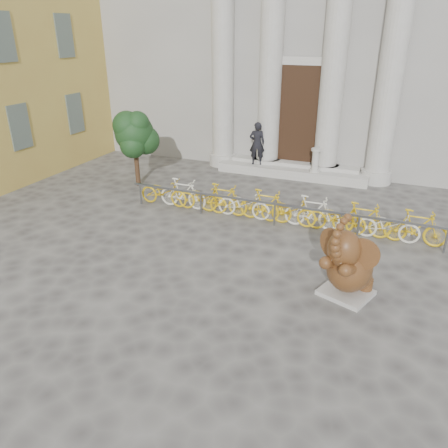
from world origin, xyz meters
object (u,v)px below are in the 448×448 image
at_px(pedestrian, 257,143).
at_px(tree, 135,134).
at_px(elephant_statue, 349,266).

bearing_deg(pedestrian, tree, 26.50).
xyz_separation_m(tree, pedestrian, (3.63, 3.24, -0.73)).
height_order(elephant_statue, pedestrian, pedestrian).
bearing_deg(tree, pedestrian, 41.74).
relative_size(tree, pedestrian, 1.63).
xyz_separation_m(elephant_statue, tree, (-8.36, 4.72, 1.20)).
bearing_deg(pedestrian, elephant_statue, 105.52).
bearing_deg(elephant_statue, pedestrian, 141.05).
bearing_deg(tree, elephant_statue, -29.43).
distance_m(elephant_statue, tree, 9.68).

